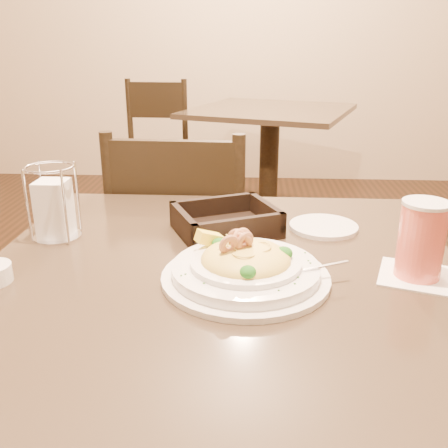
# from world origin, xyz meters

# --- Properties ---
(main_table) EXTENTS (0.90, 0.90, 0.77)m
(main_table) POSITION_xyz_m (0.00, 0.00, 0.52)
(main_table) COLOR black
(main_table) RESTS_ON ground
(background_table) EXTENTS (1.15, 1.15, 0.77)m
(background_table) POSITION_xyz_m (0.15, 2.27, 0.52)
(background_table) COLOR black
(background_table) RESTS_ON ground
(dining_chair_near) EXTENTS (0.43, 0.43, 0.93)m
(dining_chair_near) POSITION_xyz_m (-0.16, 0.61, 0.50)
(dining_chair_near) COLOR black
(dining_chair_near) RESTS_ON ground
(dining_chair_far) EXTENTS (0.44, 0.44, 0.93)m
(dining_chair_far) POSITION_xyz_m (-0.57, 2.50, 0.50)
(dining_chair_far) COLOR black
(dining_chair_far) RESTS_ON ground
(pasta_bowl) EXTENTS (0.33, 0.30, 0.09)m
(pasta_bowl) POSITION_xyz_m (0.04, -0.05, 0.79)
(pasta_bowl) COLOR white
(pasta_bowl) RESTS_ON main_table
(drink_glass) EXTENTS (0.16, 0.16, 0.14)m
(drink_glass) POSITION_xyz_m (0.34, -0.01, 0.84)
(drink_glass) COLOR white
(drink_glass) RESTS_ON main_table
(bread_basket) EXTENTS (0.26, 0.24, 0.06)m
(bread_basket) POSITION_xyz_m (-0.01, 0.19, 0.79)
(bread_basket) COLOR black
(bread_basket) RESTS_ON main_table
(napkin_caddy) EXTENTS (0.10, 0.10, 0.16)m
(napkin_caddy) POSITION_xyz_m (-0.36, 0.13, 0.83)
(napkin_caddy) COLOR silver
(napkin_caddy) RESTS_ON main_table
(side_plate) EXTENTS (0.17, 0.17, 0.01)m
(side_plate) POSITION_xyz_m (0.21, 0.22, 0.77)
(side_plate) COLOR white
(side_plate) RESTS_ON main_table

